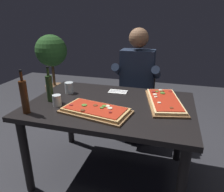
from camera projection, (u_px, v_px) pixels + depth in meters
name	position (u px, v px, depth m)	size (l,w,h in m)	color
ground_plane	(111.00, 172.00, 2.07)	(6.40, 6.40, 0.00)	#2D2D33
dining_table	(110.00, 113.00, 1.85)	(1.40, 0.96, 0.74)	black
pizza_rectangular_front	(96.00, 110.00, 1.63)	(0.58, 0.37, 0.05)	olive
pizza_rectangular_left	(165.00, 101.00, 1.81)	(0.40, 0.63, 0.05)	brown
wine_bottle_dark	(24.00, 96.00, 1.59)	(0.06, 0.06, 0.34)	#47230F
oil_bottle_amber	(50.00, 88.00, 1.82)	(0.06, 0.06, 0.31)	#233819
tumbler_near_camera	(57.00, 100.00, 1.75)	(0.07, 0.07, 0.09)	silver
tumbler_far_side	(69.00, 88.00, 2.04)	(0.08, 0.08, 0.11)	silver
napkin_cutlery_set	(118.00, 92.00, 2.08)	(0.18, 0.11, 0.01)	white
diner_chair	(137.00, 97.00, 2.65)	(0.44, 0.44, 0.87)	black
seated_diner	(136.00, 81.00, 2.45)	(0.53, 0.41, 1.33)	#23232D
potted_plant_corner	(52.00, 60.00, 3.47)	(0.51, 0.51, 1.18)	#846042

